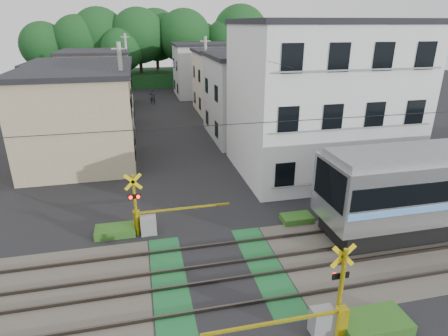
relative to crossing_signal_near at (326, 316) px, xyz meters
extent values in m
plane|color=black|center=(-2.59, 3.65, -0.71)|extent=(120.00, 120.00, 0.00)
cube|color=#47423A|center=(-2.59, 3.65, -0.71)|extent=(120.00, 6.00, 0.00)
cube|color=black|center=(-2.59, 3.65, -0.71)|extent=(5.20, 120.00, 0.00)
cube|color=#145126|center=(-4.49, 3.65, -0.70)|extent=(1.30, 6.00, 0.00)
cube|color=#145126|center=(-0.69, 3.65, -0.70)|extent=(1.30, 6.00, 0.00)
cube|color=#3F3833|center=(-2.59, 1.75, -0.64)|extent=(120.00, 0.08, 0.14)
cube|color=#3F3833|center=(-2.59, 3.15, -0.64)|extent=(120.00, 0.08, 0.14)
cube|color=#3F3833|center=(-2.59, 4.15, -0.64)|extent=(120.00, 0.08, 0.14)
cube|color=#3F3833|center=(-2.59, 5.55, -0.64)|extent=(120.00, 0.08, 0.14)
cube|color=black|center=(5.30, 4.85, -0.39)|extent=(2.56, 2.35, 0.64)
cube|color=black|center=(2.47, 4.85, 2.05)|extent=(0.10, 2.57, 1.66)
cylinder|color=yellow|center=(0.41, 0.05, 0.79)|extent=(0.14, 0.14, 3.00)
cube|color=yellow|center=(0.41, 0.15, 1.99)|extent=(0.77, 0.05, 0.77)
cube|color=yellow|center=(0.41, 0.15, 1.99)|extent=(0.77, 0.05, 0.77)
cube|color=black|center=(0.41, 0.15, 1.29)|extent=(0.55, 0.05, 0.20)
sphere|color=#FF0C07|center=(0.25, 0.21, 1.29)|extent=(0.16, 0.16, 0.16)
sphere|color=#FF0C07|center=(0.57, 0.21, 1.29)|extent=(0.16, 0.16, 0.16)
cube|color=gray|center=(-0.09, 0.05, -0.26)|extent=(0.70, 0.50, 0.90)
cube|color=yellow|center=(0.41, -0.20, -0.16)|extent=(0.30, 0.30, 1.10)
cube|color=yellow|center=(-1.84, -0.20, 0.29)|extent=(4.20, 0.08, 0.08)
cylinder|color=yellow|center=(-5.59, 7.25, 0.79)|extent=(0.14, 0.14, 3.00)
cube|color=yellow|center=(-5.59, 7.15, 1.99)|extent=(0.77, 0.05, 0.77)
cube|color=yellow|center=(-5.59, 7.15, 1.99)|extent=(0.77, 0.05, 0.77)
cube|color=black|center=(-5.59, 7.15, 1.29)|extent=(0.55, 0.05, 0.20)
sphere|color=#FF0C07|center=(-5.75, 7.09, 1.29)|extent=(0.16, 0.16, 0.16)
sphere|color=#FF0C07|center=(-5.43, 7.09, 1.29)|extent=(0.16, 0.16, 0.16)
cube|color=gray|center=(-5.09, 7.25, -0.26)|extent=(0.70, 0.50, 0.90)
cube|color=yellow|center=(-5.59, 7.50, -0.16)|extent=(0.30, 0.30, 1.10)
cube|color=yellow|center=(-3.34, 7.50, 0.29)|extent=(4.20, 0.08, 0.08)
cube|color=silver|center=(5.91, 13.15, 3.79)|extent=(10.00, 8.00, 9.00)
cube|color=black|center=(5.91, 13.15, 8.44)|extent=(10.20, 8.16, 0.30)
cube|color=black|center=(2.21, 9.12, 0.79)|extent=(1.10, 0.06, 1.40)
cube|color=black|center=(4.66, 9.12, 0.79)|extent=(1.10, 0.06, 1.40)
cube|color=black|center=(7.11, 9.12, 0.79)|extent=(1.10, 0.06, 1.40)
cube|color=black|center=(9.56, 9.12, 0.79)|extent=(1.10, 0.06, 1.40)
cube|color=gray|center=(5.91, 8.90, 0.19)|extent=(9.00, 0.06, 0.08)
cube|color=black|center=(2.21, 9.12, 3.79)|extent=(1.10, 0.06, 1.40)
cube|color=black|center=(4.66, 9.12, 3.79)|extent=(1.10, 0.06, 1.40)
cube|color=black|center=(7.11, 9.12, 3.79)|extent=(1.10, 0.06, 1.40)
cube|color=black|center=(9.56, 9.12, 3.79)|extent=(1.10, 0.06, 1.40)
cube|color=gray|center=(5.91, 8.90, 3.19)|extent=(9.00, 0.06, 0.08)
cube|color=black|center=(2.21, 9.12, 6.79)|extent=(1.10, 0.06, 1.40)
cube|color=black|center=(4.66, 9.12, 6.79)|extent=(1.10, 0.06, 1.40)
cube|color=black|center=(7.11, 9.12, 6.79)|extent=(1.10, 0.06, 1.40)
cube|color=black|center=(9.56, 9.12, 6.79)|extent=(1.10, 0.06, 1.40)
cube|color=gray|center=(5.91, 8.90, 6.19)|extent=(9.00, 0.06, 0.08)
cube|color=tan|center=(-9.09, 17.65, 2.29)|extent=(7.00, 7.00, 6.00)
cube|color=black|center=(-9.09, 17.65, 5.44)|extent=(7.35, 7.35, 0.30)
cube|color=black|center=(-5.56, 15.90, 0.59)|extent=(0.06, 1.00, 1.20)
cube|color=black|center=(-5.56, 19.40, 0.59)|extent=(0.06, 1.00, 1.20)
cube|color=black|center=(-5.56, 15.90, 3.39)|extent=(0.06, 1.00, 1.20)
cube|color=black|center=(-5.56, 19.40, 3.39)|extent=(0.06, 1.00, 1.20)
cube|color=#ACAFB1|center=(4.21, 21.65, 2.54)|extent=(7.00, 8.00, 6.50)
cube|color=black|center=(4.21, 21.65, 5.94)|extent=(7.35, 8.40, 0.30)
cube|color=black|center=(0.68, 19.65, 0.59)|extent=(0.06, 1.00, 1.20)
cube|color=black|center=(0.68, 23.65, 0.59)|extent=(0.06, 1.00, 1.20)
cube|color=black|center=(0.68, 19.65, 3.39)|extent=(0.06, 1.00, 1.20)
cube|color=black|center=(0.68, 23.65, 3.39)|extent=(0.06, 1.00, 1.20)
cube|color=beige|center=(-9.59, 26.65, 2.19)|extent=(8.00, 7.00, 5.80)
cube|color=black|center=(-9.59, 26.65, 5.24)|extent=(8.40, 7.35, 0.30)
cube|color=black|center=(-5.56, 24.90, 0.59)|extent=(0.06, 1.00, 1.20)
cube|color=black|center=(-5.56, 28.40, 0.59)|extent=(0.06, 1.00, 1.20)
cube|color=black|center=(-5.56, 24.90, 3.39)|extent=(0.06, 1.00, 1.20)
cube|color=black|center=(-5.56, 28.40, 3.39)|extent=(0.06, 1.00, 1.20)
cube|color=beige|center=(4.61, 31.65, 2.39)|extent=(7.00, 7.00, 6.20)
cube|color=black|center=(4.61, 31.65, 5.64)|extent=(7.35, 7.35, 0.30)
cube|color=black|center=(1.08, 29.90, 0.59)|extent=(0.06, 1.00, 1.20)
cube|color=black|center=(1.08, 33.40, 0.59)|extent=(0.06, 1.00, 1.20)
cube|color=black|center=(1.08, 29.90, 3.39)|extent=(0.06, 1.00, 1.20)
cube|color=black|center=(1.08, 33.40, 3.39)|extent=(0.06, 1.00, 1.20)
cube|color=tan|center=(-9.39, 36.65, 2.29)|extent=(7.00, 8.00, 6.00)
cube|color=black|center=(-9.39, 36.65, 5.44)|extent=(7.35, 8.40, 0.30)
cube|color=black|center=(-5.86, 34.65, 0.59)|extent=(0.06, 1.00, 1.20)
cube|color=black|center=(-5.86, 38.65, 0.59)|extent=(0.06, 1.00, 1.20)
cube|color=black|center=(-5.86, 34.65, 3.39)|extent=(0.06, 1.00, 1.20)
cube|color=black|center=(-5.86, 38.65, 3.39)|extent=(0.06, 1.00, 1.20)
cube|color=#ACAFB1|center=(3.91, 41.65, 2.49)|extent=(8.00, 7.00, 6.40)
cube|color=black|center=(3.91, 41.65, 5.84)|extent=(8.40, 7.35, 0.30)
cube|color=black|center=(-0.12, 39.90, 0.59)|extent=(0.06, 1.00, 1.20)
cube|color=black|center=(-0.12, 43.40, 0.59)|extent=(0.06, 1.00, 1.20)
cube|color=black|center=(-0.12, 39.90, 3.39)|extent=(0.06, 1.00, 1.20)
cube|color=black|center=(-0.12, 43.40, 3.39)|extent=(0.06, 1.00, 1.20)
cube|color=#16421A|center=(-2.59, 53.65, 0.29)|extent=(40.00, 10.00, 2.00)
cylinder|color=#332114|center=(-17.37, 51.28, 1.62)|extent=(0.50, 0.50, 4.67)
sphere|color=#16421A|center=(-17.37, 51.28, 5.36)|extent=(6.54, 6.54, 6.54)
cylinder|color=#332114|center=(-12.72, 51.38, 1.86)|extent=(0.50, 0.50, 5.13)
sphere|color=#16421A|center=(-12.72, 51.38, 5.96)|extent=(7.19, 7.19, 7.19)
cylinder|color=#332114|center=(-9.87, 52.42, 2.12)|extent=(0.50, 0.50, 5.66)
sphere|color=#16421A|center=(-9.87, 52.42, 6.65)|extent=(7.93, 7.93, 7.93)
cylinder|color=#332114|center=(-6.75, 49.06, 1.43)|extent=(0.50, 0.50, 4.28)
sphere|color=#16421A|center=(-6.75, 49.06, 4.85)|extent=(5.99, 5.99, 5.99)
cylinder|color=#332114|center=(-4.29, 51.01, 2.11)|extent=(0.50, 0.50, 5.64)
sphere|color=#16421A|center=(-4.29, 51.01, 6.62)|extent=(7.89, 7.89, 7.89)
cylinder|color=#332114|center=(-1.60, 54.57, 2.10)|extent=(0.50, 0.50, 5.62)
sphere|color=#16421A|center=(-1.60, 54.57, 6.60)|extent=(7.87, 7.87, 7.87)
cylinder|color=#332114|center=(2.32, 50.21, 2.07)|extent=(0.50, 0.50, 5.56)
sphere|color=#16421A|center=(2.32, 50.21, 6.52)|extent=(7.79, 7.79, 7.79)
cylinder|color=#332114|center=(5.52, 53.83, 1.59)|extent=(0.50, 0.50, 4.61)
sphere|color=#16421A|center=(5.52, 53.83, 5.28)|extent=(6.45, 6.45, 6.45)
cylinder|color=#332114|center=(8.76, 49.87, 1.74)|extent=(0.50, 0.50, 4.91)
sphere|color=#16421A|center=(8.76, 49.87, 5.67)|extent=(6.87, 6.87, 6.87)
cylinder|color=#332114|center=(10.83, 50.23, 2.24)|extent=(0.50, 0.50, 5.89)
sphere|color=#16421A|center=(10.83, 50.23, 6.95)|extent=(8.25, 8.25, 8.25)
cube|color=black|center=(3.41, 4.85, 4.89)|extent=(60.00, 0.02, 0.02)
cylinder|color=#A5A5A0|center=(-5.99, 16.65, 3.29)|extent=(0.26, 0.26, 8.00)
cube|color=#A5A5A0|center=(-5.99, 16.65, 6.89)|extent=(0.90, 0.08, 0.08)
cylinder|color=#A5A5A0|center=(1.01, 25.65, 3.29)|extent=(0.26, 0.26, 8.00)
cube|color=#A5A5A0|center=(1.01, 25.65, 6.89)|extent=(0.90, 0.08, 0.08)
cylinder|color=#A5A5A0|center=(-5.99, 37.65, 3.29)|extent=(0.26, 0.26, 8.00)
cube|color=#A5A5A0|center=(-5.99, 37.65, 6.89)|extent=(0.90, 0.08, 0.08)
cube|color=black|center=(-5.99, 27.15, 6.69)|extent=(0.02, 42.00, 0.02)
cube|color=black|center=(1.01, 27.15, 6.69)|extent=(0.02, 42.00, 0.02)
imported|color=#2F2C37|center=(-3.41, 37.10, 0.19)|extent=(0.70, 0.50, 1.81)
cube|color=#2D5E1E|center=(1.61, -0.15, -0.51)|extent=(2.20, 1.20, 0.40)
cube|color=#2D5E1E|center=(-6.59, 7.55, -0.53)|extent=(1.80, 1.00, 0.36)
cube|color=#2D5E1E|center=(2.01, 6.85, -0.56)|extent=(1.50, 0.90, 0.30)
camera|label=1|loc=(-5.07, -8.10, 8.36)|focal=30.00mm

